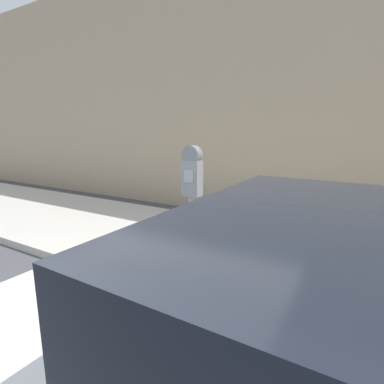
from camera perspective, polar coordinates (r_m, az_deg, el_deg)
The scene contains 4 objects.
ground_plane at distance 2.91m, azimuth -13.93°, elevation -26.90°, with size 60.00×60.00×0.00m, color #47474C.
sidewalk at distance 4.48m, azimuth 6.27°, elevation -11.25°, with size 24.00×2.80×0.12m.
building_facade at distance 6.35m, azimuth 15.74°, elevation 19.43°, with size 24.00×0.30×5.41m.
parking_meter at distance 3.18m, azimuth -0.00°, elevation 0.13°, with size 0.20×0.14×1.53m.
Camera 1 is at (1.65, -1.59, 1.80)m, focal length 28.00 mm.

